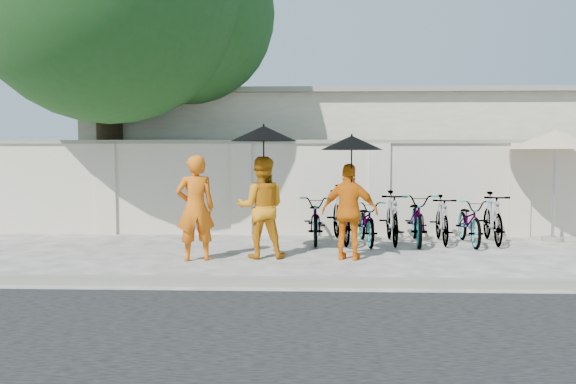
{
  "coord_description": "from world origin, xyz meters",
  "views": [
    {
      "loc": [
        0.46,
        -9.15,
        1.8
      ],
      "look_at": [
        0.1,
        0.82,
        1.1
      ],
      "focal_mm": 35.0,
      "sensor_mm": 36.0,
      "label": 1
    }
  ],
  "objects_px": {
    "monk_left": "(195,208)",
    "patio_umbrella": "(556,141)",
    "monk_right": "(350,212)",
    "monk_center": "(261,207)"
  },
  "relations": [
    {
      "from": "monk_left",
      "to": "monk_right",
      "type": "bearing_deg",
      "value": 164.9
    },
    {
      "from": "monk_right",
      "to": "monk_center",
      "type": "bearing_deg",
      "value": 8.63
    },
    {
      "from": "monk_left",
      "to": "monk_center",
      "type": "relative_size",
      "value": 1.01
    },
    {
      "from": "monk_left",
      "to": "monk_center",
      "type": "xyz_separation_m",
      "value": [
        1.07,
        0.29,
        -0.01
      ]
    },
    {
      "from": "monk_center",
      "to": "monk_right",
      "type": "bearing_deg",
      "value": 172.09
    },
    {
      "from": "monk_right",
      "to": "patio_umbrella",
      "type": "distance_m",
      "value": 4.95
    },
    {
      "from": "monk_center",
      "to": "patio_umbrella",
      "type": "relative_size",
      "value": 0.77
    },
    {
      "from": "monk_right",
      "to": "patio_umbrella",
      "type": "xyz_separation_m",
      "value": [
        4.29,
        2.15,
        1.23
      ]
    },
    {
      "from": "monk_right",
      "to": "monk_left",
      "type": "bearing_deg",
      "value": 17.43
    },
    {
      "from": "monk_left",
      "to": "patio_umbrella",
      "type": "distance_m",
      "value": 7.32
    }
  ]
}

